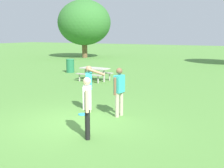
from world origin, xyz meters
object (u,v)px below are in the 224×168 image
person_bystander (119,89)px  frisbee (82,114)px  picnic_table_near (95,71)px  person_thrower (87,104)px  person_catcher (89,85)px  tree_tall_left (84,23)px  trash_can_beside_table (70,66)px

person_bystander → frisbee: person_bystander is taller
picnic_table_near → person_bystander: bearing=-51.1°
person_bystander → person_thrower: bearing=-84.1°
person_catcher → frisbee: (0.02, -0.48, -0.95)m
person_thrower → frisbee: size_ratio=5.66×
frisbee → tree_tall_left: bearing=124.3°
person_catcher → picnic_table_near: (-3.48, 5.79, -0.40)m
person_catcher → person_bystander: 1.21m
person_thrower → trash_can_beside_table: (-8.42, 10.33, -0.46)m
picnic_table_near → tree_tall_left: (-9.84, 13.33, 3.34)m
frisbee → tree_tall_left: size_ratio=0.05×
person_thrower → tree_tall_left: tree_tall_left is taller
person_catcher → person_bystander: (1.21, -0.03, -0.02)m
frisbee → picnic_table_near: size_ratio=0.16×
trash_can_beside_table → tree_tall_left: tree_tall_left is taller
person_thrower → person_catcher: 2.69m
person_catcher → trash_can_beside_table: 10.67m
person_bystander → picnic_table_near: size_ratio=0.91×
frisbee → tree_tall_left: 24.03m
trash_can_beside_table → picnic_table_near: bearing=-33.1°
person_catcher → trash_can_beside_table: person_catcher is taller
person_bystander → tree_tall_left: bearing=127.2°
tree_tall_left → picnic_table_near: bearing=-53.6°
tree_tall_left → frisbee: bearing=-55.7°
picnic_table_near → trash_can_beside_table: 4.17m
picnic_table_near → trash_can_beside_table: (-3.50, 2.28, -0.08)m
tree_tall_left → person_thrower: bearing=-55.4°
person_thrower → picnic_table_near: bearing=121.4°
person_thrower → trash_can_beside_table: size_ratio=1.71×
frisbee → tree_tall_left: tree_tall_left is taller
frisbee → picnic_table_near: 7.20m
person_thrower → trash_can_beside_table: 13.34m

